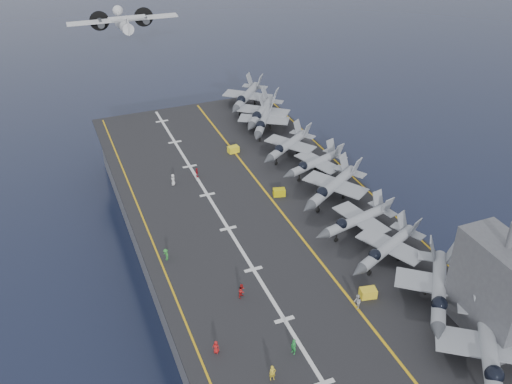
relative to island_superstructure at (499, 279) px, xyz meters
name	(u,v)px	position (x,y,z in m)	size (l,w,h in m)	color
ground	(265,274)	(-15.00, 30.00, -17.90)	(500.00, 500.00, 0.00)	#142135
hull	(266,249)	(-15.00, 30.00, -12.90)	(36.00, 90.00, 10.00)	#56595E
flight_deck	(266,221)	(-15.00, 30.00, -7.70)	(38.00, 92.00, 0.40)	black
foul_line	(284,216)	(-12.00, 30.00, -7.48)	(0.35, 90.00, 0.02)	gold
landing_centerline	(228,228)	(-21.00, 30.00, -7.48)	(0.50, 90.00, 0.02)	silver
deck_edge_port	(154,245)	(-32.00, 30.00, -7.48)	(0.25, 90.00, 0.02)	gold
deck_edge_stbd	(373,195)	(3.50, 30.00, -7.48)	(0.25, 90.00, 0.02)	gold
island_superstructure	(499,279)	(0.00, 0.00, 0.00)	(5.00, 10.00, 15.00)	#56595E
fighter_jet_0	(490,351)	(-4.13, -4.74, -4.64)	(18.49, 19.79, 5.72)	gray
fighter_jet_1	(439,287)	(-2.71, 5.52, -4.76)	(18.02, 18.93, 5.48)	#96A0A7
fighter_jet_2	(387,247)	(-3.80, 14.99, -5.09)	(16.45, 14.16, 4.82)	#9DA5AE
fighter_jet_3	(357,219)	(-4.17, 22.20, -5.15)	(15.20, 11.77, 4.71)	gray
fighter_jet_4	(333,185)	(-3.22, 31.28, -4.85)	(18.31, 16.73, 5.29)	gray
fighter_jet_5	(315,162)	(-2.07, 39.55, -5.24)	(15.11, 12.37, 4.52)	#929AA3
fighter_jet_6	(288,144)	(-3.65, 47.04, -5.12)	(16.50, 15.27, 4.77)	#A2AAB3
fighter_jet_7	(263,120)	(-3.91, 57.92, -4.96)	(15.94, 17.55, 5.07)	gray
fighter_jet_8	(262,111)	(-2.67, 61.58, -4.82)	(17.79, 18.49, 5.37)	gray
tow_cart_a	(368,293)	(-9.72, 9.82, -6.90)	(2.19, 1.64, 1.19)	yellow
tow_cart_b	(279,192)	(-10.40, 35.57, -6.93)	(2.15, 1.68, 1.14)	#C8B709
tow_cart_c	(233,149)	(-12.16, 52.13, -6.92)	(2.06, 1.47, 1.15)	yellow
crew_0	(216,347)	(-30.09, 8.25, -6.68)	(1.19, 1.12, 1.65)	#B21919
crew_1	(272,373)	(-25.78, 2.50, -6.52)	(1.23, 0.88, 1.95)	gold
crew_2	(242,291)	(-24.25, 15.63, -6.50)	(1.43, 1.37, 1.99)	#B21919
crew_3	(166,254)	(-31.16, 26.30, -6.62)	(0.93, 1.19, 1.76)	#2C8630
crew_4	(197,173)	(-20.89, 45.98, -6.64)	(0.95, 1.19, 1.73)	#B31420
crew_5	(173,180)	(-25.20, 45.05, -6.52)	(1.23, 1.40, 1.96)	silver
crew_6	(294,347)	(-22.19, 4.94, -6.49)	(1.12, 1.39, 2.01)	#1F8B36
crew_7	(357,302)	(-12.02, 8.56, -6.49)	(1.21, 1.43, 2.02)	silver
transport_plane	(124,26)	(-22.85, 91.91, 6.17)	(24.39, 17.19, 5.60)	silver
fighter_jet_9	(247,96)	(-2.67, 70.08, -4.82)	(17.79, 18.49, 5.37)	gray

